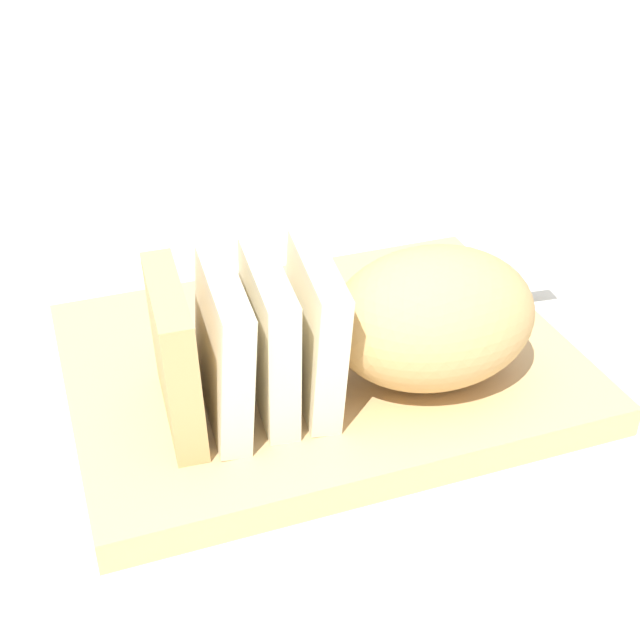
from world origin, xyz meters
name	(u,v)px	position (x,y,z in m)	size (l,w,h in m)	color
ground_plane	(320,378)	(0.00, 0.00, 0.00)	(3.00, 3.00, 0.00)	silver
cutting_board	(320,365)	(0.00, 0.00, 0.01)	(0.38, 0.29, 0.02)	tan
bread_loaf	(368,327)	(-0.02, 0.05, 0.08)	(0.27, 0.13, 0.11)	tan
bread_knife	(310,301)	(-0.01, -0.06, 0.03)	(0.29, 0.04, 0.02)	silver
crumb_near_knife	(291,375)	(0.03, 0.02, 0.03)	(0.00, 0.00, 0.00)	#996633
crumb_near_loaf	(331,366)	(0.00, 0.02, 0.03)	(0.00, 0.00, 0.00)	#996633
crumb_stray_left	(300,393)	(0.03, 0.05, 0.03)	(0.01, 0.01, 0.01)	#996633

